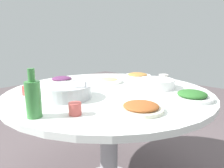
# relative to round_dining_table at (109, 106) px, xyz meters

# --- Properties ---
(round_dining_table) EXTENTS (1.39, 1.39, 0.76)m
(round_dining_table) POSITION_rel_round_dining_table_xyz_m (0.00, 0.00, 0.00)
(round_dining_table) COLOR #99999E
(round_dining_table) RESTS_ON ground
(rice_bowl) EXTENTS (0.29, 0.29, 0.09)m
(rice_bowl) POSITION_rel_round_dining_table_xyz_m (0.05, 0.31, 0.16)
(rice_bowl) COLOR #B2B5BA
(rice_bowl) RESTS_ON round_dining_table
(soup_bowl) EXTENTS (0.27, 0.27, 0.06)m
(soup_bowl) POSITION_rel_round_dining_table_xyz_m (-0.20, -0.29, 0.14)
(soup_bowl) COLOR white
(soup_bowl) RESTS_ON round_dining_table
(dish_greens) EXTENTS (0.24, 0.24, 0.06)m
(dish_greens) POSITION_rel_round_dining_table_xyz_m (-0.51, -0.17, 0.14)
(dish_greens) COLOR white
(dish_greens) RESTS_ON round_dining_table
(dish_eggplant) EXTENTS (0.21, 0.21, 0.04)m
(dish_eggplant) POSITION_rel_round_dining_table_xyz_m (0.49, 0.05, 0.13)
(dish_eggplant) COLOR white
(dish_eggplant) RESTS_ON round_dining_table
(dish_tofu_braise) EXTENTS (0.24, 0.24, 0.05)m
(dish_tofu_braise) POSITION_rel_round_dining_table_xyz_m (0.13, -0.51, 0.13)
(dish_tofu_braise) COLOR white
(dish_tofu_braise) RESTS_ON round_dining_table
(dish_noodles) EXTENTS (0.21, 0.21, 0.04)m
(dish_noodles) POSITION_rel_round_dining_table_xyz_m (0.17, -0.18, 0.13)
(dish_noodles) COLOR white
(dish_noodles) RESTS_ON round_dining_table
(dish_stirfry) EXTENTS (0.22, 0.22, 0.04)m
(dish_stirfry) POSITION_rel_round_dining_table_xyz_m (-0.41, 0.20, 0.13)
(dish_stirfry) COLOR silver
(dish_stirfry) RESTS_ON round_dining_table
(green_bottle) EXTENTS (0.07, 0.07, 0.22)m
(green_bottle) POSITION_rel_round_dining_table_xyz_m (-0.10, 0.59, 0.21)
(green_bottle) COLOR #3B833F
(green_bottle) RESTS_ON round_dining_table
(tea_cup_near) EXTENTS (0.08, 0.08, 0.06)m
(tea_cup_near) POSITION_rel_round_dining_table_xyz_m (-0.14, -0.51, 0.15)
(tea_cup_near) COLOR silver
(tea_cup_near) RESTS_ON round_dining_table
(tea_cup_far) EXTENTS (0.06, 0.06, 0.06)m
(tea_cup_far) POSITION_rel_round_dining_table_xyz_m (-0.21, 0.45, 0.14)
(tea_cup_far) COLOR #C3504A
(tea_cup_far) RESTS_ON round_dining_table
(tea_cup_side) EXTENTS (0.07, 0.07, 0.06)m
(tea_cup_side) POSITION_rel_round_dining_table_xyz_m (0.30, 0.44, 0.14)
(tea_cup_side) COLOR #BE4841
(tea_cup_side) RESTS_ON round_dining_table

